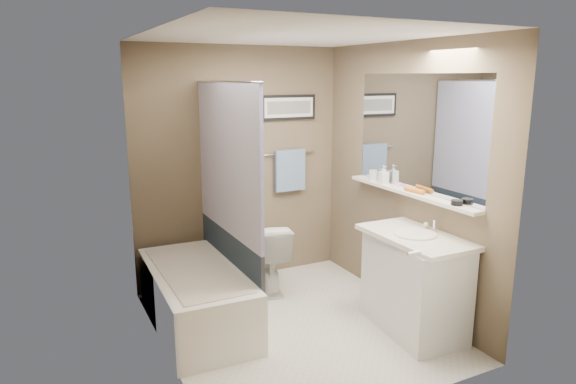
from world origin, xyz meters
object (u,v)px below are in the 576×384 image
soap_bottle (384,175)px  glass_jar (373,175)px  vanity (414,285)px  candle_bowl_near (457,203)px  hair_brush_front (414,190)px  toilet (266,256)px  bathtub (196,297)px

soap_bottle → glass_jar: bearing=90.0°
vanity → candle_bowl_near: 0.79m
glass_jar → soap_bottle: 0.17m
candle_bowl_near → hair_brush_front: bearing=90.0°
candle_bowl_near → soap_bottle: size_ratio=0.54×
toilet → soap_bottle: soap_bottle is taller
hair_brush_front → soap_bottle: soap_bottle is taller
toilet → hair_brush_front: hair_brush_front is taller
toilet → vanity: 1.53m
candle_bowl_near → glass_jar: 1.10m
toilet → candle_bowl_near: candle_bowl_near is taller
vanity → glass_jar: bearing=84.0°
glass_jar → hair_brush_front: bearing=-90.0°
vanity → hair_brush_front: bearing=61.9°
vanity → candle_bowl_near: bearing=-44.3°
bathtub → vanity: bearing=-27.8°
glass_jar → soap_bottle: soap_bottle is taller
candle_bowl_near → hair_brush_front: size_ratio=0.41×
bathtub → toilet: (0.85, 0.43, 0.10)m
hair_brush_front → glass_jar: (0.00, 0.60, 0.03)m
toilet → soap_bottle: size_ratio=4.20×
bathtub → toilet: bearing=28.6°
bathtub → vanity: size_ratio=1.67×
hair_brush_front → soap_bottle: 0.44m
toilet → hair_brush_front: size_ratio=3.19×
bathtub → vanity: 1.84m
vanity → candle_bowl_near: candle_bowl_near is taller
bathtub → soap_bottle: soap_bottle is taller
vanity → soap_bottle: (0.19, 0.71, 0.80)m
toilet → candle_bowl_near: size_ratio=7.80×
toilet → glass_jar: glass_jar is taller
vanity → hair_brush_front: 0.81m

